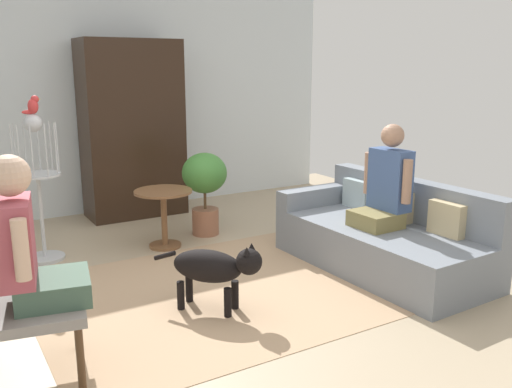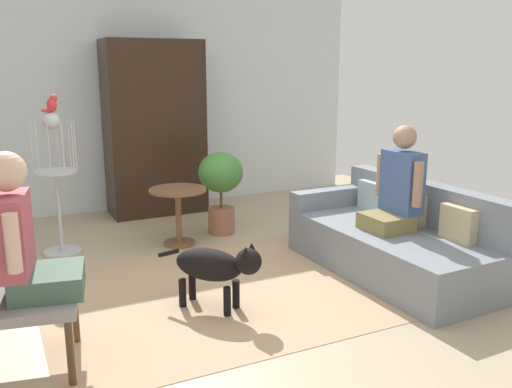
% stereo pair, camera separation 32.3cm
% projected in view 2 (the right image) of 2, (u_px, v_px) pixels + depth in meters
% --- Properties ---
extents(ground_plane, '(7.34, 7.34, 0.00)m').
position_uv_depth(ground_plane, '(230.00, 292.00, 4.44)').
color(ground_plane, tan).
extents(back_wall, '(6.17, 0.12, 2.76)m').
position_uv_depth(back_wall, '(129.00, 99.00, 6.85)').
color(back_wall, silver).
rests_on(back_wall, ground).
extents(area_rug, '(3.09, 2.23, 0.01)m').
position_uv_depth(area_rug, '(239.00, 287.00, 4.53)').
color(area_rug, tan).
rests_on(area_rug, ground).
extents(couch, '(0.98, 1.99, 0.78)m').
position_uv_depth(couch, '(395.00, 241.00, 4.86)').
color(couch, slate).
rests_on(couch, ground).
extents(person_on_couch, '(0.44, 0.54, 0.89)m').
position_uv_depth(person_on_couch, '(398.00, 188.00, 4.70)').
color(person_on_couch, olive).
extents(person_on_armchair, '(0.53, 0.56, 0.85)m').
position_uv_depth(person_on_armchair, '(23.00, 239.00, 3.16)').
color(person_on_armchair, '#415C4B').
extents(round_end_table, '(0.57, 0.57, 0.59)m').
position_uv_depth(round_end_table, '(178.00, 207.00, 5.53)').
color(round_end_table, brown).
rests_on(round_end_table, ground).
extents(dog, '(0.60, 0.70, 0.54)m').
position_uv_depth(dog, '(215.00, 266.00, 4.07)').
color(dog, black).
rests_on(dog, ground).
extents(bird_cage_stand, '(0.40, 0.40, 1.36)m').
position_uv_depth(bird_cage_stand, '(57.00, 182.00, 5.20)').
color(bird_cage_stand, silver).
rests_on(bird_cage_stand, ground).
extents(parrot, '(0.17, 0.10, 0.16)m').
position_uv_depth(parrot, '(52.00, 104.00, 5.04)').
color(parrot, red).
rests_on(parrot, bird_cage_stand).
extents(potted_plant, '(0.48, 0.48, 0.89)m').
position_uv_depth(potted_plant, '(221.00, 182.00, 5.89)').
color(potted_plant, '#996047').
rests_on(potted_plant, ground).
extents(armoire_cabinet, '(1.15, 0.56, 2.08)m').
position_uv_depth(armoire_cabinet, '(155.00, 128.00, 6.66)').
color(armoire_cabinet, black).
rests_on(armoire_cabinet, ground).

